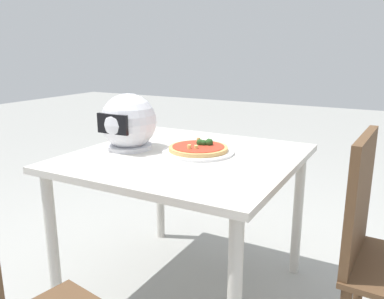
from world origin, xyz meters
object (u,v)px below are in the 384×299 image
object	(u,v)px
dining_table	(186,172)
motorcycle_helmet	(128,123)
chair_side	(384,249)
pizza	(199,148)

from	to	relation	value
dining_table	motorcycle_helmet	world-z (taller)	motorcycle_helmet
chair_side	pizza	bearing A→B (deg)	-12.35
pizza	chair_side	size ratio (longest dim) A/B	0.31
dining_table	pizza	size ratio (longest dim) A/B	3.57
motorcycle_helmet	pizza	bearing A→B (deg)	-164.78
pizza	dining_table	bearing A→B (deg)	56.06
dining_table	motorcycle_helmet	size ratio (longest dim) A/B	3.67
pizza	chair_side	distance (m)	0.86
dining_table	pizza	world-z (taller)	pizza
pizza	motorcycle_helmet	distance (m)	0.36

